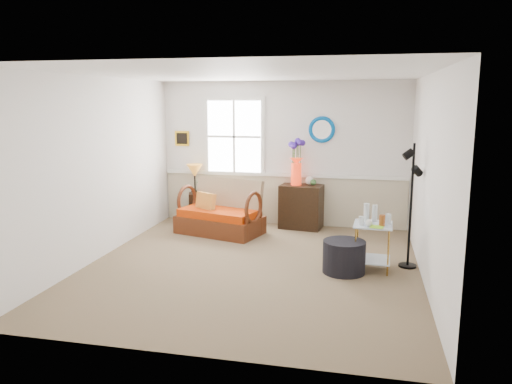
% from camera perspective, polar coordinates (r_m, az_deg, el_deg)
% --- Properties ---
extents(floor, '(4.50, 5.00, 0.01)m').
position_cam_1_polar(floor, '(6.97, -0.47, -8.51)').
color(floor, brown).
rests_on(floor, ground).
extents(ceiling, '(4.50, 5.00, 0.01)m').
position_cam_1_polar(ceiling, '(6.59, -0.50, 13.38)').
color(ceiling, white).
rests_on(ceiling, walls).
extents(walls, '(4.51, 5.01, 2.60)m').
position_cam_1_polar(walls, '(6.66, -0.49, 2.13)').
color(walls, silver).
rests_on(walls, floor).
extents(wainscot, '(4.46, 0.02, 0.90)m').
position_cam_1_polar(wainscot, '(9.20, 2.99, -0.91)').
color(wainscot, tan).
rests_on(wainscot, walls).
extents(chair_rail, '(4.46, 0.04, 0.06)m').
position_cam_1_polar(chair_rail, '(9.11, 3.01, 1.98)').
color(chair_rail, white).
rests_on(chair_rail, walls).
extents(window, '(1.14, 0.06, 1.44)m').
position_cam_1_polar(window, '(9.23, -2.50, 6.34)').
color(window, white).
rests_on(window, walls).
extents(picture, '(0.28, 0.03, 0.28)m').
position_cam_1_polar(picture, '(9.55, -8.44, 6.08)').
color(picture, '#B58617').
rests_on(picture, walls).
extents(mirror, '(0.47, 0.07, 0.47)m').
position_cam_1_polar(mirror, '(8.95, 7.53, 7.09)').
color(mirror, '#0070B7').
rests_on(mirror, walls).
extents(loveseat, '(1.57, 1.15, 0.92)m').
position_cam_1_polar(loveseat, '(8.56, -4.17, -1.75)').
color(loveseat, '#652810').
rests_on(loveseat, floor).
extents(throw_pillow, '(0.40, 0.29, 0.40)m').
position_cam_1_polar(throw_pillow, '(8.61, -5.81, -1.41)').
color(throw_pillow, '#BC5009').
rests_on(throw_pillow, loveseat).
extents(lamp_stand, '(0.39, 0.39, 0.55)m').
position_cam_1_polar(lamp_stand, '(9.45, -6.70, -1.75)').
color(lamp_stand, black).
rests_on(lamp_stand, floor).
extents(table_lamp, '(0.32, 0.32, 0.54)m').
position_cam_1_polar(table_lamp, '(9.39, -7.01, 1.53)').
color(table_lamp, orange).
rests_on(table_lamp, lamp_stand).
extents(potted_plant, '(0.43, 0.44, 0.25)m').
position_cam_1_polar(potted_plant, '(9.37, -6.00, 0.65)').
color(potted_plant, '#3A602E').
rests_on(potted_plant, lamp_stand).
extents(cabinet, '(0.78, 0.55, 0.78)m').
position_cam_1_polar(cabinet, '(8.95, 5.19, -1.66)').
color(cabinet, black).
rests_on(cabinet, floor).
extents(flower_vase, '(0.30, 0.30, 0.80)m').
position_cam_1_polar(flower_vase, '(8.83, 4.64, 3.39)').
color(flower_vase, red).
rests_on(flower_vase, cabinet).
extents(side_table, '(0.52, 0.52, 0.63)m').
position_cam_1_polar(side_table, '(6.94, 13.14, -6.12)').
color(side_table, '#AE802D').
rests_on(side_table, floor).
extents(tabletop_items, '(0.48, 0.48, 0.25)m').
position_cam_1_polar(tabletop_items, '(6.82, 13.41, -2.57)').
color(tabletop_items, silver).
rests_on(tabletop_items, side_table).
extents(floor_lamp, '(0.31, 0.31, 1.71)m').
position_cam_1_polar(floor_lamp, '(7.05, 17.28, -1.57)').
color(floor_lamp, black).
rests_on(floor_lamp, floor).
extents(ottoman, '(0.68, 0.68, 0.43)m').
position_cam_1_polar(ottoman, '(6.78, 10.02, -7.30)').
color(ottoman, black).
rests_on(ottoman, floor).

